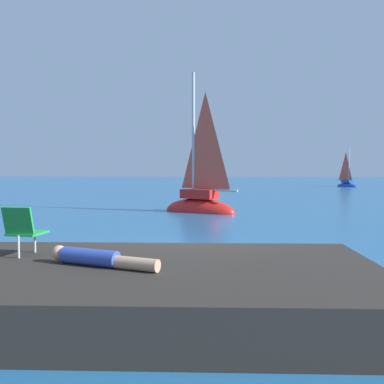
{
  "coord_description": "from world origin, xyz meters",
  "views": [
    {
      "loc": [
        1.03,
        -9.69,
        2.08
      ],
      "look_at": [
        -0.64,
        8.06,
        1.06
      ],
      "focal_mm": 41.68,
      "sensor_mm": 36.0,
      "label": 1
    }
  ],
  "objects": [
    {
      "name": "person_sunbather",
      "position": [
        -0.89,
        -3.61,
        0.79
      ],
      "size": [
        1.7,
        0.72,
        0.25
      ],
      "rotation": [
        0.0,
        0.0,
        5.96
      ],
      "color": "#334CB2",
      "rests_on": "shore_ledge"
    },
    {
      "name": "sailboat_far",
      "position": [
        12.56,
        37.13,
        0.25
      ],
      "size": [
        2.08,
        2.44,
        4.59
      ],
      "rotation": [
        0.0,
        0.0,
        5.34
      ],
      "color": "#193D99",
      "rests_on": "ground"
    },
    {
      "name": "sailboat_near",
      "position": [
        -0.5,
        10.47,
        0.38
      ],
      "size": [
        3.81,
        2.84,
        6.96
      ],
      "rotation": [
        0.0,
        0.0,
        2.65
      ],
      "color": "red",
      "rests_on": "ground"
    },
    {
      "name": "beach_chair",
      "position": [
        -2.25,
        -3.04,
        1.11
      ],
      "size": [
        0.53,
        0.64,
        0.8
      ],
      "rotation": [
        0.0,
        0.0,
        1.47
      ],
      "color": "green",
      "rests_on": "shore_ledge"
    },
    {
      "name": "shore_ledge",
      "position": [
        -0.82,
        -3.52,
        0.34
      ],
      "size": [
        8.12,
        4.24,
        0.67
      ],
      "primitive_type": "cube",
      "rotation": [
        0.0,
        0.0,
        0.06
      ],
      "color": "#2D2823",
      "rests_on": "ground"
    },
    {
      "name": "ground_plane",
      "position": [
        0.0,
        0.0,
        0.0
      ],
      "size": [
        160.0,
        160.0,
        0.0
      ],
      "primitive_type": "plane",
      "color": "#236093"
    },
    {
      "name": "boulder_seaward",
      "position": [
        1.78,
        -1.04,
        0.0
      ],
      "size": [
        1.85,
        1.73,
        0.94
      ],
      "primitive_type": "cube",
      "rotation": [
        0.02,
        -0.09,
        0.49
      ],
      "color": "#2D281E",
      "rests_on": "ground"
    }
  ]
}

